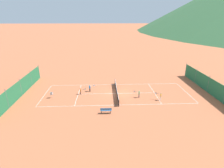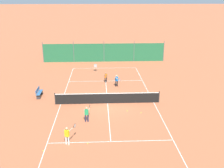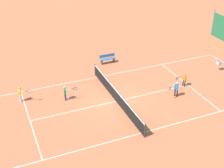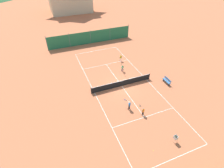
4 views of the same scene
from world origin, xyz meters
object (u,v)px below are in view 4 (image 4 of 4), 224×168
object	(u,v)px
player_far_service	(122,68)
tennis_ball_alley_left	(107,81)
player_far_baseline	(129,105)
player_near_baseline	(121,57)
tennis_ball_near_corner	(139,106)
tennis_ball_far_corner	(126,57)
player_near_service	(143,111)
ball_hopper	(176,138)
tennis_ball_by_net_right	(100,82)
tennis_ball_mid_court	(153,151)
courtside_bench	(167,81)
tennis_net	(122,83)
tennis_ball_service_box	(114,62)

from	to	relation	value
player_far_service	tennis_ball_alley_left	bearing A→B (deg)	-152.53
player_far_baseline	player_near_baseline	xyz separation A→B (m)	(3.85, 11.04, -0.01)
player_near_baseline	tennis_ball_near_corner	distance (m)	11.40
tennis_ball_alley_left	tennis_ball_far_corner	bearing A→B (deg)	44.22
tennis_ball_alley_left	player_near_service	bearing A→B (deg)	-78.68
tennis_ball_near_corner	ball_hopper	distance (m)	5.92
player_near_service	player_far_baseline	bearing A→B (deg)	127.09
player_near_baseline	tennis_ball_by_net_right	bearing A→B (deg)	-140.73
tennis_ball_mid_court	ball_hopper	xyz separation A→B (m)	(2.56, 0.08, 0.62)
tennis_ball_alley_left	tennis_ball_by_net_right	size ratio (longest dim) A/B	1.00
ball_hopper	courtside_bench	size ratio (longest dim) A/B	0.59
tennis_net	courtside_bench	size ratio (longest dim) A/B	6.12
tennis_ball_by_net_right	tennis_ball_mid_court	size ratio (longest dim) A/B	1.00
tennis_net	tennis_ball_mid_court	world-z (taller)	tennis_net
player_far_baseline	tennis_ball_near_corner	distance (m)	1.59
tennis_ball_far_corner	tennis_ball_service_box	bearing A→B (deg)	-165.64
tennis_ball_alley_left	player_far_baseline	bearing A→B (deg)	-85.93
tennis_ball_by_net_right	player_far_service	bearing A→B (deg)	16.22
tennis_net	tennis_ball_far_corner	xyz separation A→B (m)	(4.17, 7.29, -0.47)
player_far_baseline	tennis_ball_by_net_right	distance (m)	6.85
player_far_service	tennis_net	bearing A→B (deg)	-116.09
player_near_service	player_far_baseline	xyz separation A→B (m)	(-1.09, 1.44, 0.07)
tennis_ball_alley_left	ball_hopper	world-z (taller)	ball_hopper
player_far_baseline	tennis_ball_by_net_right	bearing A→B (deg)	102.99
player_far_baseline	tennis_net	bearing A→B (deg)	76.20
player_near_service	tennis_ball_alley_left	bearing A→B (deg)	101.32
tennis_ball_service_box	tennis_ball_far_corner	size ratio (longest dim) A/B	1.00
player_far_service	player_near_baseline	distance (m)	3.33
tennis_ball_near_corner	tennis_ball_by_net_right	distance (m)	7.34
player_near_baseline	tennis_ball_alley_left	bearing A→B (deg)	-131.70
tennis_ball_far_corner	ball_hopper	world-z (taller)	ball_hopper
tennis_ball_service_box	tennis_ball_by_net_right	distance (m)	6.07
player_far_service	courtside_bench	size ratio (longest dim) A/B	0.79
tennis_ball_near_corner	tennis_ball_service_box	bearing A→B (deg)	84.07
tennis_net	tennis_ball_alley_left	xyz separation A→B (m)	(-1.55, 1.72, -0.47)
player_far_baseline	tennis_ball_near_corner	xyz separation A→B (m)	(1.43, -0.08, -0.69)
tennis_net	player_far_baseline	distance (m)	4.64
player_near_baseline	tennis_ball_alley_left	xyz separation A→B (m)	(-4.29, -4.82, -0.68)
ball_hopper	courtside_bench	distance (m)	9.98
player_far_baseline	tennis_ball_by_net_right	size ratio (longest dim) A/B	18.75
tennis_net	player_near_service	world-z (taller)	player_near_service
tennis_ball_far_corner	tennis_ball_mid_court	bearing A→B (deg)	-107.37
tennis_ball_alley_left	tennis_ball_mid_court	world-z (taller)	same
tennis_ball_near_corner	tennis_ball_by_net_right	size ratio (longest dim) A/B	1.00
player_far_service	tennis_ball_far_corner	world-z (taller)	player_far_service
tennis_net	player_near_service	bearing A→B (deg)	-90.12
player_far_service	ball_hopper	distance (m)	13.80
tennis_ball_by_net_right	courtside_bench	bearing A→B (deg)	-24.11
tennis_ball_near_corner	tennis_ball_alley_left	distance (m)	6.57
tennis_ball_far_corner	tennis_ball_by_net_right	bearing A→B (deg)	-142.91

